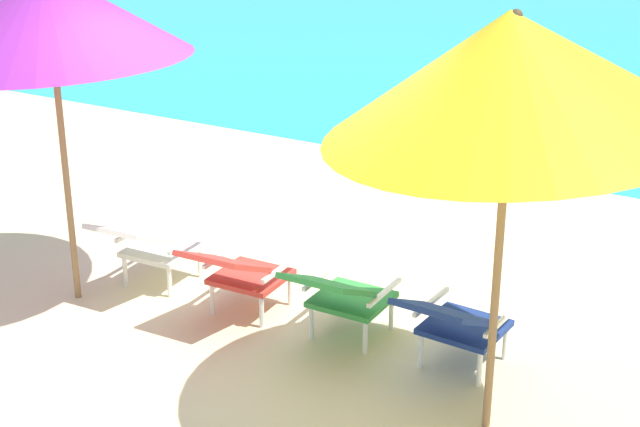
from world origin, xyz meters
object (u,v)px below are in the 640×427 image
object	(u,v)px
beach_umbrella_left	(50,14)
beach_umbrella_right	(512,73)
lounge_chair_far_right	(454,321)
lounge_chair_near_left	(238,270)
lounge_chair_near_right	(341,293)
lounge_chair_far_left	(148,244)

from	to	relation	value
beach_umbrella_left	beach_umbrella_right	xyz separation A→B (m)	(3.45, -0.08, -0.01)
lounge_chair_far_right	beach_umbrella_right	bearing A→B (deg)	-47.53
lounge_chair_near_left	beach_umbrella_right	world-z (taller)	beach_umbrella_right
beach_umbrella_left	beach_umbrella_right	world-z (taller)	beach_umbrella_right
lounge_chair_far_right	beach_umbrella_right	size ratio (longest dim) A/B	0.31
lounge_chair_near_left	lounge_chair_far_right	world-z (taller)	same
lounge_chair_near_right	beach_umbrella_left	bearing A→B (deg)	-170.06
lounge_chair_near_left	lounge_chair_near_right	size ratio (longest dim) A/B	1.02
lounge_chair_near_left	lounge_chair_near_right	world-z (taller)	same
lounge_chair_far_left	lounge_chair_near_left	xyz separation A→B (m)	(0.91, -0.06, 0.00)
beach_umbrella_left	beach_umbrella_right	size ratio (longest dim) A/B	0.88
lounge_chair_far_right	beach_umbrella_left	bearing A→B (deg)	-172.60
lounge_chair_near_left	lounge_chair_far_right	size ratio (longest dim) A/B	0.98
lounge_chair_near_right	lounge_chair_far_right	xyz separation A→B (m)	(0.86, 0.01, 0.00)
beach_umbrella_right	lounge_chair_near_right	bearing A→B (deg)	160.46
lounge_chair_far_left	beach_umbrella_right	size ratio (longest dim) A/B	0.30
lounge_chair_far_left	lounge_chair_near_right	world-z (taller)	same
lounge_chair_far_left	beach_umbrella_left	distance (m)	1.92
lounge_chair_near_left	lounge_chair_near_right	xyz separation A→B (m)	(0.85, 0.04, 0.00)
lounge_chair_near_right	beach_umbrella_left	distance (m)	2.86
lounge_chair_near_right	lounge_chair_far_left	bearing A→B (deg)	179.56
lounge_chair_near_right	beach_umbrella_left	world-z (taller)	beach_umbrella_left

